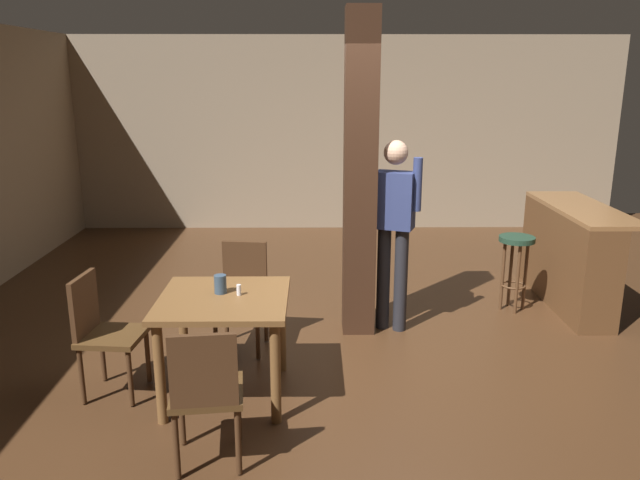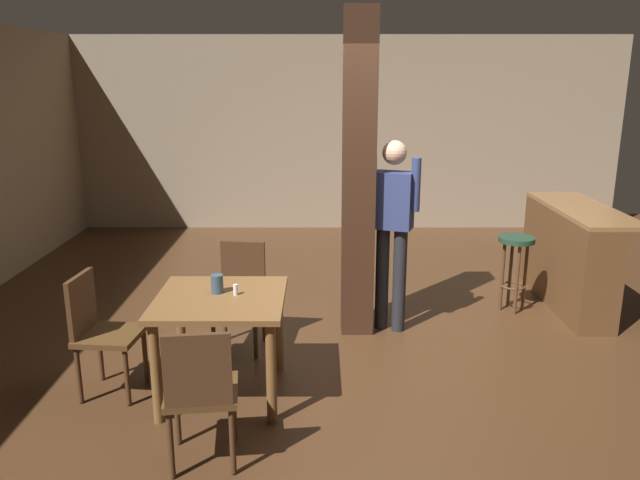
{
  "view_description": "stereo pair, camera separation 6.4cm",
  "coord_description": "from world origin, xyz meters",
  "views": [
    {
      "loc": [
        -0.48,
        -4.75,
        2.27
      ],
      "look_at": [
        -0.43,
        0.26,
        0.93
      ],
      "focal_mm": 35.0,
      "sensor_mm": 36.0,
      "label": 1
    },
    {
      "loc": [
        -0.41,
        -4.75,
        2.27
      ],
      "look_at": [
        -0.43,
        0.26,
        0.93
      ],
      "focal_mm": 35.0,
      "sensor_mm": 36.0,
      "label": 2
    }
  ],
  "objects": [
    {
      "name": "ground_plane",
      "position": [
        0.0,
        0.0,
        0.0
      ],
      "size": [
        10.8,
        10.8,
        0.0
      ],
      "primitive_type": "plane",
      "color": "#422816"
    },
    {
      "name": "bar_stool_near",
      "position": [
        1.48,
        1.04,
        0.56
      ],
      "size": [
        0.34,
        0.34,
        0.75
      ],
      "color": "#1E3828",
      "rests_on": "ground_plane"
    },
    {
      "name": "bar_counter",
      "position": [
        2.07,
        1.21,
        0.51
      ],
      "size": [
        0.56,
        1.66,
        1.0
      ],
      "color": "brown",
      "rests_on": "ground_plane"
    },
    {
      "name": "wall_back",
      "position": [
        0.0,
        4.5,
        1.4
      ],
      "size": [
        8.0,
        0.1,
        2.8
      ],
      "primitive_type": "cube",
      "color": "gray",
      "rests_on": "ground_plane"
    },
    {
      "name": "salt_shaker",
      "position": [
        -1.01,
        -0.6,
        0.79
      ],
      "size": [
        0.03,
        0.03,
        0.08
      ],
      "primitive_type": "cylinder",
      "color": "silver",
      "rests_on": "dining_table"
    },
    {
      "name": "standing_person",
      "position": [
        0.22,
        0.57,
        1.0
      ],
      "size": [
        0.47,
        0.31,
        1.72
      ],
      "color": "navy",
      "rests_on": "ground_plane"
    },
    {
      "name": "napkin_cup",
      "position": [
        -1.14,
        -0.55,
        0.82
      ],
      "size": [
        0.09,
        0.09,
        0.13
      ],
      "primitive_type": "cylinder",
      "color": "#33475B",
      "rests_on": "dining_table"
    },
    {
      "name": "pillar",
      "position": [
        -0.08,
        0.56,
        1.4
      ],
      "size": [
        0.28,
        0.28,
        2.8
      ],
      "primitive_type": "cube",
      "color": "#382114",
      "rests_on": "ground_plane"
    },
    {
      "name": "chair_west",
      "position": [
        -1.99,
        -0.61,
        0.51
      ],
      "size": [
        0.46,
        0.46,
        0.89
      ],
      "color": "#4C3319",
      "rests_on": "ground_plane"
    },
    {
      "name": "dining_table",
      "position": [
        -1.11,
        -0.63,
        0.62
      ],
      "size": [
        0.9,
        0.9,
        0.75
      ],
      "color": "brown",
      "rests_on": "ground_plane"
    },
    {
      "name": "chair_south",
      "position": [
        -1.1,
        -1.51,
        0.51
      ],
      "size": [
        0.47,
        0.47,
        0.89
      ],
      "color": "#4C3319",
      "rests_on": "ground_plane"
    },
    {
      "name": "chair_north",
      "position": [
        -1.08,
        0.2,
        0.51
      ],
      "size": [
        0.47,
        0.47,
        0.89
      ],
      "color": "#4C3319",
      "rests_on": "ground_plane"
    }
  ]
}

